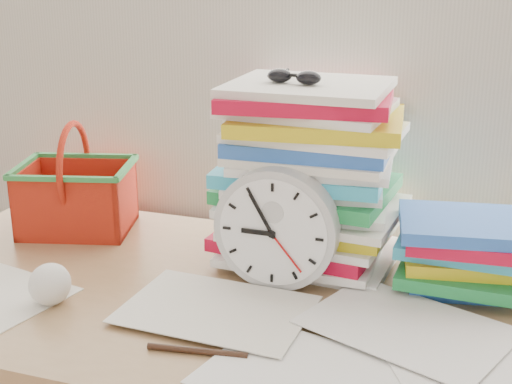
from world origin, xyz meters
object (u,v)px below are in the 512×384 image
at_px(paper_stack, 311,173).
at_px(book_stack, 469,254).
at_px(basket, 75,178).
at_px(desk, 237,330).
at_px(clock, 277,229).

distance_m(paper_stack, book_stack, 0.34).
height_order(paper_stack, basket, paper_stack).
distance_m(book_stack, basket, 0.86).
distance_m(desk, clock, 0.21).
bearing_deg(desk, basket, 156.92).
height_order(clock, book_stack, clock).
bearing_deg(basket, book_stack, -17.23).
relative_size(desk, book_stack, 5.08).
relative_size(clock, basket, 0.94).
xyz_separation_m(paper_stack, clock, (-0.02, -0.15, -0.07)).
height_order(clock, basket, basket).
xyz_separation_m(clock, basket, (-0.51, 0.14, 0.01)).
bearing_deg(basket, clock, -29.90).
height_order(book_stack, basket, basket).
distance_m(desk, basket, 0.53).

